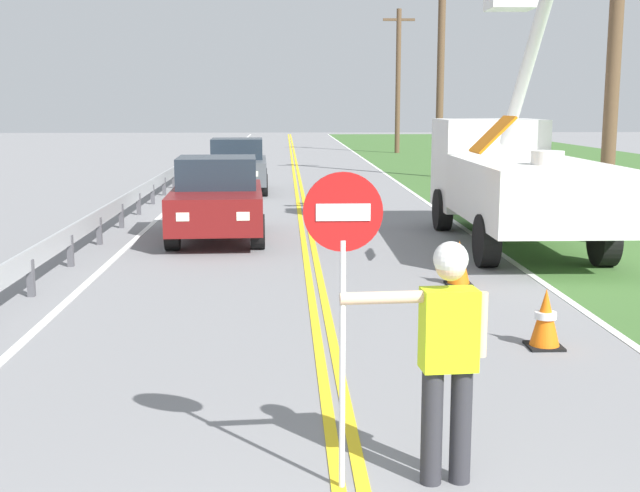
{
  "coord_description": "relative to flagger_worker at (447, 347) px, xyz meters",
  "views": [
    {
      "loc": [
        -0.47,
        -2.94,
        2.79
      ],
      "look_at": [
        -0.07,
        6.33,
        1.2
      ],
      "focal_mm": 46.61,
      "sensor_mm": 36.0,
      "label": 1
    }
  ],
  "objects": [
    {
      "name": "centerline_yellow_left",
      "position": [
        -0.79,
        17.17,
        -1.04
      ],
      "size": [
        0.11,
        110.0,
        0.01
      ],
      "primitive_type": "cube",
      "color": "yellow",
      "rests_on": "ground"
    },
    {
      "name": "centerline_yellow_right",
      "position": [
        -0.61,
        17.17,
        -1.04
      ],
      "size": [
        0.11,
        110.0,
        0.01
      ],
      "primitive_type": "cube",
      "color": "yellow",
      "rests_on": "ground"
    },
    {
      "name": "edge_line_right",
      "position": [
        2.9,
        17.17,
        -1.04
      ],
      "size": [
        0.12,
        110.0,
        0.01
      ],
      "primitive_type": "cube",
      "color": "silver",
      "rests_on": "ground"
    },
    {
      "name": "edge_line_left",
      "position": [
        -4.3,
        17.17,
        -1.04
      ],
      "size": [
        0.12,
        110.0,
        0.01
      ],
      "primitive_type": "cube",
      "color": "silver",
      "rests_on": "ground"
    },
    {
      "name": "flagger_worker",
      "position": [
        0.0,
        0.0,
        0.0
      ],
      "size": [
        1.09,
        0.27,
        1.83
      ],
      "color": "#2D2D33",
      "rests_on": "ground"
    },
    {
      "name": "stop_sign_paddle",
      "position": [
        -0.77,
        -0.06,
        0.66
      ],
      "size": [
        0.56,
        0.04,
        2.33
      ],
      "color": "silver",
      "rests_on": "ground"
    },
    {
      "name": "utility_bucket_truck",
      "position": [
        3.37,
        10.77,
        0.37
      ],
      "size": [
        2.72,
        6.83,
        5.46
      ],
      "color": "white",
      "rests_on": "ground"
    },
    {
      "name": "oncoming_sedan_nearest",
      "position": [
        -2.58,
        11.51,
        -0.21
      ],
      "size": [
        2.05,
        4.17,
        1.7
      ],
      "color": "maroon",
      "rests_on": "ground"
    },
    {
      "name": "oncoming_sedan_second",
      "position": [
        -2.69,
        20.92,
        -0.21
      ],
      "size": [
        2.01,
        4.15,
        1.7
      ],
      "color": "#4C5156",
      "rests_on": "ground"
    },
    {
      "name": "utility_pole_near",
      "position": [
        5.27,
        10.54,
        3.13
      ],
      "size": [
        1.8,
        0.28,
        7.99
      ],
      "color": "brown",
      "rests_on": "ground"
    },
    {
      "name": "utility_pole_mid",
      "position": [
        4.78,
        26.18,
        3.0
      ],
      "size": [
        1.8,
        0.28,
        7.73
      ],
      "color": "brown",
      "rests_on": "ground"
    },
    {
      "name": "utility_pole_far",
      "position": [
        5.33,
        42.14,
        3.17
      ],
      "size": [
        1.8,
        0.28,
        8.07
      ],
      "color": "brown",
      "rests_on": "ground"
    },
    {
      "name": "traffic_cone_lead",
      "position": [
        1.83,
        3.41,
        -0.71
      ],
      "size": [
        0.4,
        0.4,
        0.7
      ],
      "color": "orange",
      "rests_on": "ground"
    },
    {
      "name": "traffic_cone_mid",
      "position": [
        1.54,
        6.82,
        -0.71
      ],
      "size": [
        0.4,
        0.4,
        0.7
      ],
      "color": "orange",
      "rests_on": "ground"
    },
    {
      "name": "guardrail_left_shoulder",
      "position": [
        -4.9,
        12.0,
        -0.53
      ],
      "size": [
        0.1,
        32.0,
        0.71
      ],
      "color": "#9EA0A3",
      "rests_on": "ground"
    }
  ]
}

